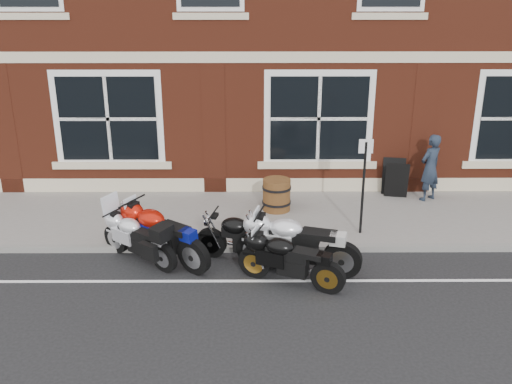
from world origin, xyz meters
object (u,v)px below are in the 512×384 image
moto_sport_silver (296,241)px  moto_sport_black (289,258)px  barrel_planter (277,195)px  moto_naked_black (244,236)px  moto_touring_silver (138,236)px  moto_sport_red (162,232)px  pedestrian_left (430,168)px  parking_sign (364,180)px  a_board_sign (395,178)px

moto_sport_silver → moto_sport_black: bearing=179.8°
moto_sport_silver → barrel_planter: size_ratio=3.11×
moto_sport_black → moto_naked_black: size_ratio=0.95×
moto_touring_silver → barrel_planter: moto_touring_silver is taller
moto_naked_black → barrel_planter: (0.71, 2.30, -0.03)m
moto_sport_red → moto_naked_black: size_ratio=0.98×
pedestrian_left → barrel_planter: bearing=-23.5°
parking_sign → pedestrian_left: bearing=45.3°
moto_naked_black → a_board_sign: a_board_sign is taller
moto_touring_silver → pedestrian_left: bearing=-27.8°
a_board_sign → parking_sign: 2.58m
moto_sport_silver → barrel_planter: moto_sport_silver is taller
moto_naked_black → pedestrian_left: (4.34, 2.94, 0.41)m
moto_touring_silver → moto_sport_black: bearing=-70.8°
moto_touring_silver → moto_naked_black: 2.01m
pedestrian_left → parking_sign: 2.75m
a_board_sign → moto_sport_black: bearing=-113.6°
moto_sport_red → moto_touring_silver: bearing=126.3°
moto_touring_silver → parking_sign: bearing=-39.8°
moto_sport_red → a_board_sign: 6.05m
moto_sport_silver → moto_naked_black: (-0.95, 0.41, -0.09)m
moto_sport_black → parking_sign: size_ratio=0.92×
pedestrian_left → parking_sign: (-1.94, -1.92, 0.35)m
moto_sport_silver → parking_sign: 2.14m
moto_sport_red → a_board_sign: size_ratio=2.11×
pedestrian_left → moto_sport_silver: bearing=11.2°
moto_touring_silver → moto_sport_black: size_ratio=0.86×
moto_sport_red → moto_sport_silver: size_ratio=0.84×
moto_naked_black → pedestrian_left: 5.26m
moto_sport_red → barrel_planter: 3.21m
moto_sport_red → moto_sport_black: moto_sport_red is taller
barrel_planter → moto_sport_red: bearing=-134.6°
moto_sport_red → parking_sign: bearing=-38.6°
moto_touring_silver → pedestrian_left: 7.00m
parking_sign → moto_naked_black: bearing=-156.6°
moto_naked_black → moto_sport_silver: bearing=-97.1°
moto_sport_red → moto_sport_silver: (2.50, -0.42, 0.01)m
moto_touring_silver → barrel_planter: 3.54m
moto_sport_black → moto_sport_red: bearing=93.1°
moto_sport_black → a_board_sign: a_board_sign is taller
moto_sport_silver → moto_naked_black: bearing=83.6°
barrel_planter → parking_sign: 2.27m
barrel_planter → parking_sign: bearing=-37.3°
a_board_sign → barrel_planter: (-2.89, -0.89, -0.09)m
moto_sport_red → moto_naked_black: (1.54, -0.02, -0.08)m
barrel_planter → moto_naked_black: bearing=-107.2°
moto_sport_black → moto_naked_black: (-0.80, 0.90, 0.00)m
moto_sport_silver → a_board_sign: bearing=-19.7°
moto_touring_silver → moto_sport_red: size_ratio=0.83×
moto_touring_silver → moto_naked_black: size_ratio=0.81×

